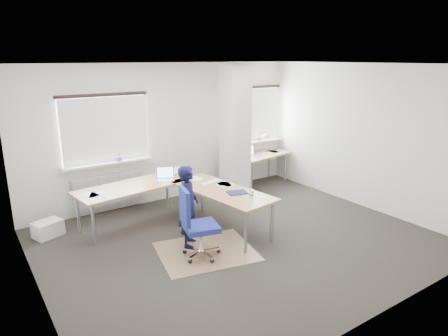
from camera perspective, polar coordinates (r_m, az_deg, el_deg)
ground at (r=6.66m, az=2.20°, el=-10.24°), size 6.00×6.00×0.00m
room_shell at (r=6.58m, az=1.29°, el=5.46°), size 6.04×5.04×2.82m
floor_mat at (r=6.31m, az=-2.57°, el=-11.79°), size 1.65×1.48×0.01m
white_crate at (r=7.36m, az=-23.85°, el=-7.95°), size 0.52×0.44×0.27m
desk_main at (r=6.99m, az=-6.52°, el=-2.96°), size 2.73×2.63×0.96m
desk_side at (r=9.32m, az=5.32°, el=1.74°), size 1.50×0.93×1.22m
task_chair at (r=6.03m, az=-3.65°, el=-9.97°), size 0.61×0.59×1.09m
person at (r=6.28m, az=-5.08°, el=-5.46°), size 0.53×0.57×1.31m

